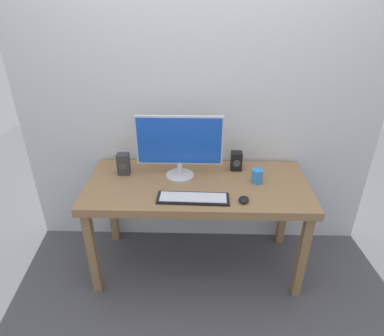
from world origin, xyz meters
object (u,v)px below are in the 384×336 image
at_px(keyboard_primary, 193,198).
at_px(speaker_right, 236,161).
at_px(coffee_mug, 257,176).
at_px(monitor, 179,144).
at_px(mouse, 244,200).
at_px(desk, 197,192).
at_px(speaker_left, 124,164).

relative_size(keyboard_primary, speaker_right, 3.35).
bearing_deg(coffee_mug, keyboard_primary, -152.47).
height_order(monitor, speaker_right, monitor).
bearing_deg(mouse, speaker_right, 104.66).
bearing_deg(desk, speaker_left, 167.48).
xyz_separation_m(speaker_right, coffee_mug, (0.13, -0.19, -0.02)).
height_order(monitor, coffee_mug, monitor).
relative_size(mouse, coffee_mug, 0.82).
relative_size(monitor, mouse, 7.41).
bearing_deg(speaker_left, desk, -12.52).
xyz_separation_m(keyboard_primary, mouse, (0.33, -0.02, 0.01)).
bearing_deg(desk, coffee_mug, 3.03).
height_order(mouse, speaker_right, speaker_right).
relative_size(speaker_right, coffee_mug, 1.41).
bearing_deg(monitor, keyboard_primary, -71.54).
relative_size(monitor, coffee_mug, 6.09).
relative_size(desk, keyboard_primary, 3.31).
bearing_deg(coffee_mug, monitor, 172.07).
distance_m(monitor, keyboard_primary, 0.41).
xyz_separation_m(speaker_right, speaker_left, (-0.84, -0.09, 0.01)).
bearing_deg(speaker_left, speaker_right, 6.16).
height_order(desk, mouse, mouse).
xyz_separation_m(keyboard_primary, speaker_left, (-0.52, 0.33, 0.07)).
relative_size(keyboard_primary, mouse, 5.76).
bearing_deg(desk, monitor, 142.65).
bearing_deg(monitor, speaker_right, 14.98).
distance_m(monitor, speaker_right, 0.47).
xyz_separation_m(desk, speaker_right, (0.29, 0.21, 0.15)).
xyz_separation_m(desk, monitor, (-0.13, 0.10, 0.33)).
relative_size(speaker_left, coffee_mug, 1.62).
height_order(desk, keyboard_primary, keyboard_primary).
bearing_deg(speaker_right, keyboard_primary, -126.79).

